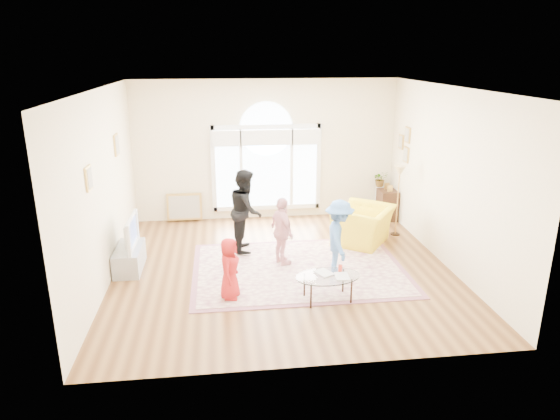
{
  "coord_description": "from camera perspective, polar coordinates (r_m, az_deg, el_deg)",
  "views": [
    {
      "loc": [
        -1.06,
        -8.27,
        3.76
      ],
      "look_at": [
        -0.01,
        0.3,
        1.02
      ],
      "focal_mm": 32.0,
      "sensor_mm": 36.0,
      "label": 1
    }
  ],
  "objects": [
    {
      "name": "rug_border",
      "position": [
        9.1,
        2.16,
        -6.75
      ],
      "size": [
        3.8,
        2.8,
        0.01
      ],
      "primitive_type": "cube",
      "color": "#8B5362",
      "rests_on": "ground"
    },
    {
      "name": "side_cabinet",
      "position": [
        11.91,
        12.14,
        0.59
      ],
      "size": [
        0.4,
        0.5,
        0.7
      ],
      "primitive_type": "cube",
      "color": "black",
      "rests_on": "ground"
    },
    {
      "name": "room_shell",
      "position": [
        11.37,
        -1.46,
        6.5
      ],
      "size": [
        6.0,
        6.0,
        6.0
      ],
      "color": "beige",
      "rests_on": "ground"
    },
    {
      "name": "child_pink",
      "position": [
        9.05,
        0.24,
        -2.46
      ],
      "size": [
        0.55,
        0.8,
        1.27
      ],
      "primitive_type": "imported",
      "rotation": [
        0.0,
        0.0,
        1.93
      ],
      "color": "#F3AAAE",
      "rests_on": "area_rug"
    },
    {
      "name": "child_black",
      "position": [
        9.7,
        -3.92,
        -0.03
      ],
      "size": [
        0.66,
        0.82,
        1.61
      ],
      "primitive_type": "imported",
      "rotation": [
        0.0,
        0.0,
        1.5
      ],
      "color": "black",
      "rests_on": "area_rug"
    },
    {
      "name": "floor_lamp",
      "position": [
        10.68,
        13.48,
        3.73
      ],
      "size": [
        0.25,
        0.25,
        1.51
      ],
      "color": "black",
      "rests_on": "ground"
    },
    {
      "name": "armchair",
      "position": [
        10.32,
        9.53,
        -1.73
      ],
      "size": [
        1.52,
        1.55,
        0.76
      ],
      "primitive_type": "imported",
      "rotation": [
        0.0,
        0.0,
        4.09
      ],
      "color": "yellow",
      "rests_on": "ground"
    },
    {
      "name": "child_blue",
      "position": [
        8.68,
        6.75,
        -3.19
      ],
      "size": [
        0.6,
        0.93,
        1.35
      ],
      "primitive_type": "imported",
      "rotation": [
        0.0,
        0.0,
        1.45
      ],
      "color": "#4A7ABF",
      "rests_on": "area_rug"
    },
    {
      "name": "leaning_picture",
      "position": [
        11.82,
        -10.76,
        -1.25
      ],
      "size": [
        0.8,
        0.14,
        0.62
      ],
      "primitive_type": "cube",
      "rotation": [
        -0.14,
        0.0,
        0.0
      ],
      "color": "tan",
      "rests_on": "ground"
    },
    {
      "name": "ground",
      "position": [
        9.15,
        0.31,
        -6.65
      ],
      "size": [
        6.0,
        6.0,
        0.0
      ],
      "primitive_type": "plane",
      "color": "#553318",
      "rests_on": "ground"
    },
    {
      "name": "plant_pedestal",
      "position": [
        12.21,
        11.25,
        1.07
      ],
      "size": [
        0.2,
        0.2,
        0.7
      ],
      "primitive_type": "cylinder",
      "color": "white",
      "rests_on": "ground"
    },
    {
      "name": "tv_console",
      "position": [
        9.43,
        -16.82,
        -5.3
      ],
      "size": [
        0.45,
        1.0,
        0.42
      ],
      "primitive_type": "cube",
      "color": "#979A9F",
      "rests_on": "ground"
    },
    {
      "name": "area_rug",
      "position": [
        9.1,
        2.16,
        -6.73
      ],
      "size": [
        3.6,
        2.6,
        0.02
      ],
      "primitive_type": "cube",
      "color": "beige",
      "rests_on": "ground"
    },
    {
      "name": "child_red",
      "position": [
        7.91,
        -5.78,
        -6.66
      ],
      "size": [
        0.43,
        0.55,
        1.0
      ],
      "primitive_type": "imported",
      "rotation": [
        0.0,
        0.0,
        1.33
      ],
      "color": "red",
      "rests_on": "area_rug"
    },
    {
      "name": "potted_plant",
      "position": [
        12.08,
        11.4,
        3.51
      ],
      "size": [
        0.35,
        0.31,
        0.37
      ],
      "primitive_type": "imported",
      "rotation": [
        0.0,
        0.0,
        0.06
      ],
      "color": "#33722D",
      "rests_on": "plant_pedestal"
    },
    {
      "name": "television",
      "position": [
        9.25,
        -17.04,
        -2.47
      ],
      "size": [
        0.16,
        0.99,
        0.57
      ],
      "color": "black",
      "rests_on": "tv_console"
    },
    {
      "name": "coffee_table",
      "position": [
        7.91,
        5.5,
        -7.63
      ],
      "size": [
        1.09,
        0.76,
        0.54
      ],
      "rotation": [
        0.0,
        0.0,
        0.11
      ],
      "color": "silver",
      "rests_on": "ground"
    }
  ]
}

